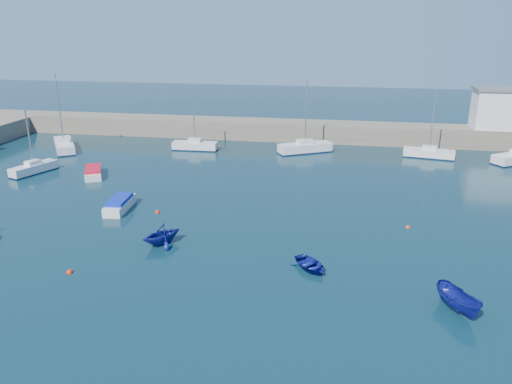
% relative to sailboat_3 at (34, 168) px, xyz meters
% --- Properties ---
extents(ground, '(220.00, 220.00, 0.00)m').
position_rel_sailboat_3_xyz_m(ground, '(25.79, -23.93, -0.58)').
color(ground, '#0C2A36').
rests_on(ground, ground).
extents(back_wall, '(96.00, 4.50, 2.60)m').
position_rel_sailboat_3_xyz_m(back_wall, '(25.79, 22.07, 0.72)').
color(back_wall, '#6E6354').
rests_on(back_wall, ground).
extents(sailboat_3, '(3.28, 5.56, 7.22)m').
position_rel_sailboat_3_xyz_m(sailboat_3, '(0.00, 0.00, 0.00)').
color(sailboat_3, silver).
rests_on(sailboat_3, ground).
extents(sailboat_4, '(6.00, 7.47, 9.88)m').
position_rel_sailboat_3_xyz_m(sailboat_4, '(-2.43, 10.58, 0.06)').
color(sailboat_4, silver).
rests_on(sailboat_4, ground).
extents(sailboat_5, '(5.91, 1.80, 7.84)m').
position_rel_sailboat_3_xyz_m(sailboat_5, '(14.65, 13.54, 0.03)').
color(sailboat_5, silver).
rests_on(sailboat_5, ground).
extents(sailboat_6, '(7.05, 5.15, 9.25)m').
position_rel_sailboat_3_xyz_m(sailboat_6, '(29.08, 14.71, 0.09)').
color(sailboat_6, silver).
rests_on(sailboat_6, ground).
extents(sailboat_7, '(6.27, 2.76, 8.04)m').
position_rel_sailboat_3_xyz_m(sailboat_7, '(44.52, 14.80, 0.01)').
color(sailboat_7, silver).
rests_on(sailboat_7, ground).
extents(motorboat_1, '(1.95, 4.62, 1.10)m').
position_rel_sailboat_3_xyz_m(motorboat_1, '(14.34, -9.01, -0.07)').
color(motorboat_1, silver).
rests_on(motorboat_1, ground).
extents(motorboat_2, '(3.63, 5.01, 0.98)m').
position_rel_sailboat_3_xyz_m(motorboat_2, '(7.02, 0.22, -0.12)').
color(motorboat_2, silver).
rests_on(motorboat_2, ground).
extents(dinghy_center, '(3.52, 3.69, 0.62)m').
position_rel_sailboat_3_xyz_m(dinghy_center, '(32.12, -17.53, -0.27)').
color(dinghy_center, navy).
rests_on(dinghy_center, ground).
extents(dinghy_left, '(4.05, 4.11, 1.64)m').
position_rel_sailboat_3_xyz_m(dinghy_left, '(20.69, -15.46, 0.23)').
color(dinghy_left, navy).
rests_on(dinghy_left, ground).
extents(dinghy_right, '(2.81, 3.71, 1.35)m').
position_rel_sailboat_3_xyz_m(dinghy_right, '(40.97, -21.34, 0.09)').
color(dinghy_right, navy).
rests_on(dinghy_right, ground).
extents(buoy_0, '(0.44, 0.44, 0.44)m').
position_rel_sailboat_3_xyz_m(buoy_0, '(16.12, -20.89, -0.58)').
color(buoy_0, red).
rests_on(buoy_0, ground).
extents(buoy_1, '(0.39, 0.39, 0.39)m').
position_rel_sailboat_3_xyz_m(buoy_1, '(39.53, -8.81, -0.58)').
color(buoy_1, red).
rests_on(buoy_1, ground).
extents(buoy_3, '(0.44, 0.44, 0.44)m').
position_rel_sailboat_3_xyz_m(buoy_3, '(17.93, -9.13, -0.58)').
color(buoy_3, red).
rests_on(buoy_3, ground).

